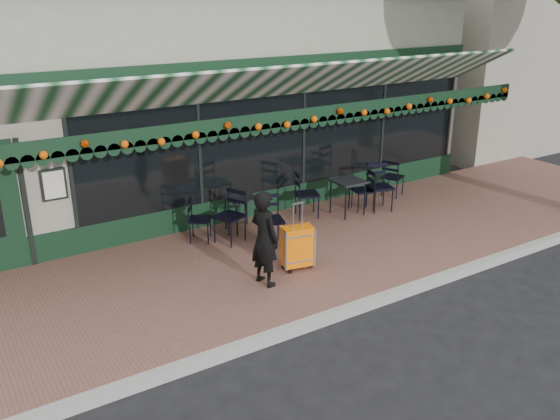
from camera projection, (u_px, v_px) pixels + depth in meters
ground at (373, 303)px, 9.18m from camera, size 80.00×80.00×0.00m
sidewalk at (300, 254)px, 10.74m from camera, size 18.00×4.00×0.15m
curb at (377, 301)px, 9.09m from camera, size 18.00×0.16×0.15m
restaurant_building at (168, 90)px, 14.60m from camera, size 12.00×9.60×4.50m
neighbor_building_right at (506, 55)px, 21.23m from camera, size 12.00×8.00×4.80m
woman at (264, 238)px, 9.22m from camera, size 0.47×0.63×1.55m
suitcase at (297, 247)px, 9.87m from camera, size 0.56×0.38×1.16m
cafe_table_a at (348, 184)px, 12.21m from camera, size 0.60×0.60×0.74m
cafe_table_b at (242, 200)px, 11.37m from camera, size 0.56×0.56×0.69m
chair_a_left at (363, 191)px, 12.56m from camera, size 0.53×0.53×0.84m
chair_a_right at (393, 177)px, 13.43m from camera, size 0.57×0.57×0.87m
chair_a_front at (380, 187)px, 12.53m from camera, size 0.61×0.61×0.99m
chair_b_left at (230, 217)px, 10.89m from camera, size 0.64×0.64×0.98m
chair_b_right at (307, 195)px, 12.15m from camera, size 0.62×0.62×0.95m
chair_b_front at (271, 221)px, 10.79m from camera, size 0.58×0.58×0.93m
chair_solo at (200, 220)px, 10.98m from camera, size 0.57×0.57×0.82m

